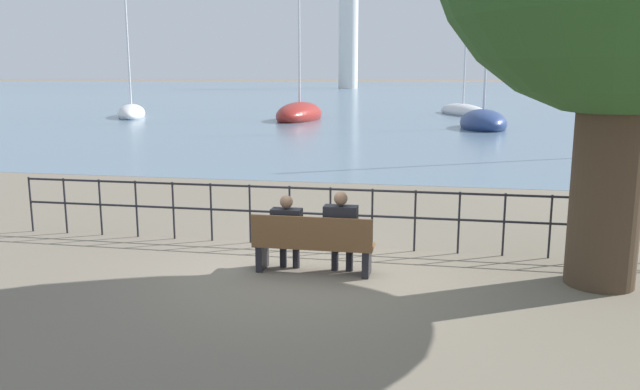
{
  "coord_description": "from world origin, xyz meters",
  "views": [
    {
      "loc": [
        1.82,
        -8.87,
        2.92
      ],
      "look_at": [
        0.0,
        0.5,
        1.09
      ],
      "focal_mm": 35.0,
      "sensor_mm": 36.0,
      "label": 1
    }
  ],
  "objects_px": {
    "park_bench": "(313,245)",
    "seated_person_left": "(287,229)",
    "sailboat_2": "(463,111)",
    "sailboat_5": "(483,122)",
    "sailboat_3": "(132,113)",
    "sailboat_1": "(300,114)",
    "harbor_lighthouse": "(348,31)",
    "seated_person_right": "(341,229)"
  },
  "relations": [
    {
      "from": "seated_person_left",
      "to": "sailboat_2",
      "type": "relative_size",
      "value": 0.11
    },
    {
      "from": "sailboat_5",
      "to": "seated_person_left",
      "type": "bearing_deg",
      "value": -104.76
    },
    {
      "from": "sailboat_1",
      "to": "harbor_lighthouse",
      "type": "relative_size",
      "value": 0.36
    },
    {
      "from": "sailboat_1",
      "to": "sailboat_3",
      "type": "distance_m",
      "value": 12.57
    },
    {
      "from": "seated_person_right",
      "to": "sailboat_1",
      "type": "xyz_separation_m",
      "value": [
        -7.99,
        32.4,
        -0.32
      ]
    },
    {
      "from": "park_bench",
      "to": "seated_person_right",
      "type": "xyz_separation_m",
      "value": [
        0.41,
        0.07,
        0.26
      ]
    },
    {
      "from": "park_bench",
      "to": "harbor_lighthouse",
      "type": "distance_m",
      "value": 139.14
    },
    {
      "from": "park_bench",
      "to": "sailboat_1",
      "type": "height_order",
      "value": "sailboat_1"
    },
    {
      "from": "sailboat_2",
      "to": "sailboat_3",
      "type": "relative_size",
      "value": 0.97
    },
    {
      "from": "seated_person_left",
      "to": "sailboat_2",
      "type": "bearing_deg",
      "value": 84.57
    },
    {
      "from": "seated_person_right",
      "to": "harbor_lighthouse",
      "type": "bearing_deg",
      "value": 98.39
    },
    {
      "from": "sailboat_2",
      "to": "sailboat_5",
      "type": "xyz_separation_m",
      "value": [
        0.72,
        -12.86,
        0.08
      ]
    },
    {
      "from": "park_bench",
      "to": "sailboat_5",
      "type": "bearing_deg",
      "value": 81.45
    },
    {
      "from": "park_bench",
      "to": "sailboat_2",
      "type": "height_order",
      "value": "sailboat_2"
    },
    {
      "from": "sailboat_3",
      "to": "park_bench",
      "type": "bearing_deg",
      "value": -83.48
    },
    {
      "from": "seated_person_right",
      "to": "sailboat_3",
      "type": "bearing_deg",
      "value": 121.96
    },
    {
      "from": "park_bench",
      "to": "seated_person_right",
      "type": "distance_m",
      "value": 0.49
    },
    {
      "from": "seated_person_left",
      "to": "seated_person_right",
      "type": "bearing_deg",
      "value": -0.31
    },
    {
      "from": "sailboat_3",
      "to": "sailboat_5",
      "type": "distance_m",
      "value": 24.89
    },
    {
      "from": "harbor_lighthouse",
      "to": "sailboat_3",
      "type": "bearing_deg",
      "value": -90.18
    },
    {
      "from": "sailboat_2",
      "to": "harbor_lighthouse",
      "type": "height_order",
      "value": "harbor_lighthouse"
    },
    {
      "from": "park_bench",
      "to": "seated_person_right",
      "type": "relative_size",
      "value": 1.44
    },
    {
      "from": "park_bench",
      "to": "seated_person_left",
      "type": "xyz_separation_m",
      "value": [
        -0.41,
        0.08,
        0.21
      ]
    },
    {
      "from": "seated_person_left",
      "to": "sailboat_2",
      "type": "xyz_separation_m",
      "value": [
        3.83,
        40.32,
        -0.36
      ]
    },
    {
      "from": "sailboat_2",
      "to": "park_bench",
      "type": "bearing_deg",
      "value": -113.86
    },
    {
      "from": "park_bench",
      "to": "seated_person_left",
      "type": "bearing_deg",
      "value": 169.22
    },
    {
      "from": "park_bench",
      "to": "sailboat_5",
      "type": "xyz_separation_m",
      "value": [
        4.14,
        27.54,
        -0.07
      ]
    },
    {
      "from": "seated_person_left",
      "to": "sailboat_5",
      "type": "bearing_deg",
      "value": 80.59
    },
    {
      "from": "sailboat_5",
      "to": "harbor_lighthouse",
      "type": "distance_m",
      "value": 112.91
    },
    {
      "from": "harbor_lighthouse",
      "to": "seated_person_right",
      "type": "bearing_deg",
      "value": -81.61
    },
    {
      "from": "park_bench",
      "to": "seated_person_right",
      "type": "height_order",
      "value": "seated_person_right"
    },
    {
      "from": "sailboat_3",
      "to": "seated_person_right",
      "type": "bearing_deg",
      "value": -82.9
    },
    {
      "from": "seated_person_left",
      "to": "sailboat_2",
      "type": "distance_m",
      "value": 40.51
    },
    {
      "from": "sailboat_5",
      "to": "harbor_lighthouse",
      "type": "relative_size",
      "value": 0.4
    },
    {
      "from": "sailboat_1",
      "to": "harbor_lighthouse",
      "type": "bearing_deg",
      "value": 98.53
    },
    {
      "from": "park_bench",
      "to": "sailboat_2",
      "type": "distance_m",
      "value": 40.55
    },
    {
      "from": "sailboat_3",
      "to": "sailboat_5",
      "type": "xyz_separation_m",
      "value": [
        24.28,
        -5.47,
        0.04
      ]
    },
    {
      "from": "seated_person_right",
      "to": "sailboat_5",
      "type": "xyz_separation_m",
      "value": [
        3.73,
        27.47,
        -0.33
      ]
    },
    {
      "from": "sailboat_2",
      "to": "sailboat_1",
      "type": "bearing_deg",
      "value": -163.24
    },
    {
      "from": "seated_person_left",
      "to": "sailboat_5",
      "type": "distance_m",
      "value": 27.84
    },
    {
      "from": "seated_person_right",
      "to": "park_bench",
      "type": "bearing_deg",
      "value": -169.82
    },
    {
      "from": "harbor_lighthouse",
      "to": "sailboat_2",
      "type": "bearing_deg",
      "value": -76.5
    }
  ]
}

